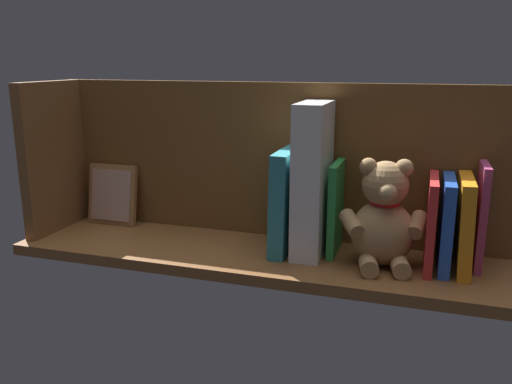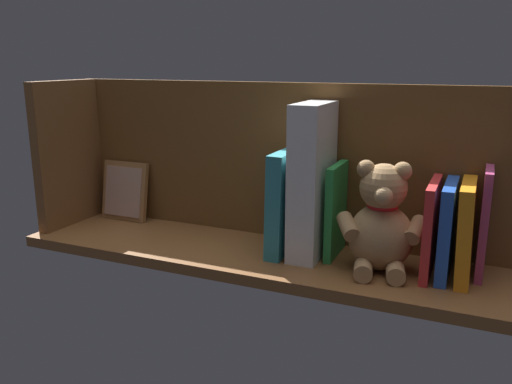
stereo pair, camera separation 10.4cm
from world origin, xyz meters
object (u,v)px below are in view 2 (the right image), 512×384
(book_0, at_px, (484,223))
(teddy_bear, at_px, (381,223))
(picture_frame_leaning, at_px, (125,191))
(dictionary_thick_white, at_px, (312,181))

(book_0, distance_m, teddy_bear, 0.18)
(book_0, distance_m, picture_frame_leaning, 0.80)
(dictionary_thick_white, height_order, picture_frame_leaning, dictionary_thick_white)
(teddy_bear, xyz_separation_m, dictionary_thick_white, (0.14, -0.03, 0.06))
(dictionary_thick_white, bearing_deg, picture_frame_leaning, -5.89)
(book_0, distance_m, dictionary_thick_white, 0.31)
(book_0, xyz_separation_m, picture_frame_leaning, (0.79, -0.03, -0.03))
(book_0, relative_size, picture_frame_leaning, 1.38)
(dictionary_thick_white, relative_size, picture_frame_leaning, 2.12)
(dictionary_thick_white, bearing_deg, book_0, -175.92)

